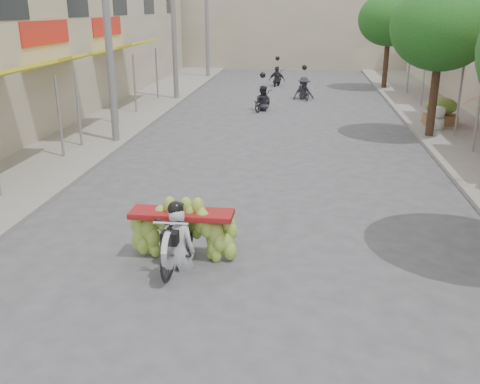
% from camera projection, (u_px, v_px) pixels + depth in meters
% --- Properties ---
extents(sidewalk_left, '(4.00, 60.00, 0.12)m').
position_uv_depth(sidewalk_left, '(103.00, 123.00, 21.31)').
color(sidewalk_left, gray).
rests_on(sidewalk_left, ground).
extents(sidewalk_right, '(4.00, 60.00, 0.12)m').
position_uv_depth(sidewalk_right, '(468.00, 132.00, 19.74)').
color(sidewalk_right, gray).
rests_on(sidewalk_right, ground).
extents(far_building, '(20.00, 6.00, 7.00)m').
position_uv_depth(far_building, '(295.00, 19.00, 40.96)').
color(far_building, '#B0A58B').
rests_on(far_building, ground).
extents(utility_pole_mid, '(0.60, 0.24, 8.00)m').
position_uv_depth(utility_pole_mid, '(107.00, 21.00, 17.01)').
color(utility_pole_mid, slate).
rests_on(utility_pole_mid, ground).
extents(utility_pole_far, '(0.60, 0.24, 8.00)m').
position_uv_depth(utility_pole_far, '(173.00, 16.00, 25.45)').
color(utility_pole_far, slate).
rests_on(utility_pole_far, ground).
extents(utility_pole_back, '(0.60, 0.24, 8.00)m').
position_uv_depth(utility_pole_back, '(207.00, 13.00, 33.89)').
color(utility_pole_back, slate).
rests_on(utility_pole_back, ground).
extents(street_tree_mid, '(3.40, 3.40, 5.25)m').
position_uv_depth(street_tree_mid, '(442.00, 28.00, 17.76)').
color(street_tree_mid, '#3A2719').
rests_on(street_tree_mid, ground).
extents(street_tree_far, '(3.40, 3.40, 5.25)m').
position_uv_depth(street_tree_far, '(390.00, 19.00, 29.01)').
color(street_tree_far, '#3A2719').
rests_on(street_tree_far, ground).
extents(produce_crate_far, '(1.20, 0.88, 1.16)m').
position_uv_depth(produce_crate_far, '(441.00, 109.00, 20.56)').
color(produce_crate_far, brown).
rests_on(produce_crate_far, ground).
extents(banana_motorbike, '(2.20, 1.95, 2.15)m').
position_uv_depth(banana_motorbike, '(179.00, 227.00, 9.56)').
color(banana_motorbike, black).
rests_on(banana_motorbike, ground).
extents(pedestrian, '(0.97, 0.93, 1.71)m').
position_uv_depth(pedestrian, '(440.00, 106.00, 19.70)').
color(pedestrian, silver).
rests_on(pedestrian, ground).
extents(bg_motorbike_a, '(1.03, 1.69, 1.95)m').
position_uv_depth(bg_motorbike_a, '(262.00, 94.00, 23.88)').
color(bg_motorbike_a, black).
rests_on(bg_motorbike_a, ground).
extents(bg_motorbike_b, '(1.18, 1.76, 1.95)m').
position_uv_depth(bg_motorbike_b, '(304.00, 82.00, 26.78)').
color(bg_motorbike_b, black).
rests_on(bg_motorbike_b, ground).
extents(bg_motorbike_c, '(1.05, 1.66, 1.95)m').
position_uv_depth(bg_motorbike_c, '(277.00, 72.00, 31.43)').
color(bg_motorbike_c, black).
rests_on(bg_motorbike_c, ground).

